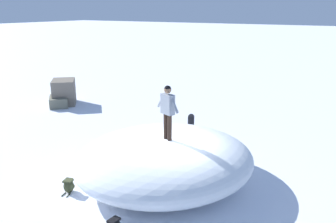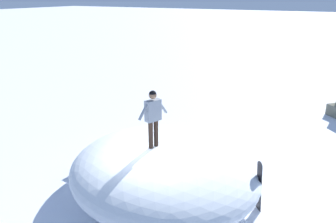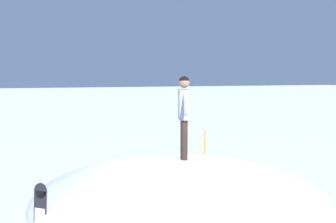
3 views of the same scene
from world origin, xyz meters
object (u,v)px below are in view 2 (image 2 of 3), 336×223
at_px(snowboarder_standing, 153,114).
at_px(backpack_far, 144,143).
at_px(snowboard_primary_upright, 259,185).
at_px(backpack_near, 81,166).

distance_m(snowboarder_standing, backpack_far, 4.04).
relative_size(snowboarder_standing, snowboard_primary_upright, 1.09).
xyz_separation_m(snowboarder_standing, backpack_far, (-2.01, 2.48, -2.48)).
bearing_deg(snowboarder_standing, backpack_near, -177.11).
bearing_deg(backpack_near, snowboard_primary_upright, 8.45).
bearing_deg(snowboard_primary_upright, snowboarder_standing, -166.34).
bearing_deg(backpack_near, backpack_far, 70.42).
bearing_deg(backpack_far, backpack_near, -109.58).
height_order(snowboarder_standing, backpack_far, snowboarder_standing).
bearing_deg(snowboard_primary_upright, backpack_near, -171.55).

